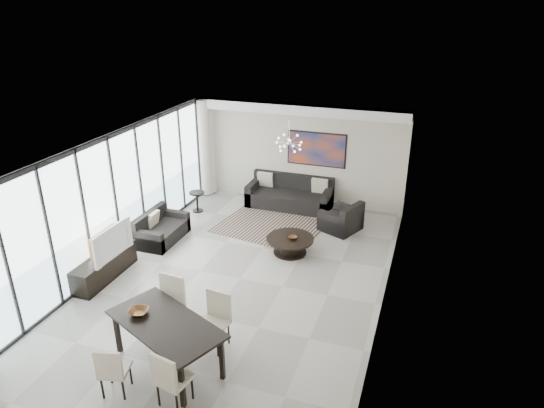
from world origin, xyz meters
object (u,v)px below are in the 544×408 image
at_px(sofa_main, 290,197).
at_px(television, 108,241).
at_px(dining_table, 166,327).
at_px(tv_console, 104,267).
at_px(coffee_table, 290,244).

distance_m(sofa_main, television, 5.54).
bearing_deg(television, dining_table, -126.42).
relative_size(tv_console, dining_table, 0.77).
height_order(tv_console, television, television).
relative_size(coffee_table, dining_table, 0.50).
xyz_separation_m(sofa_main, television, (-2.47, -4.92, 0.59)).
height_order(television, dining_table, television).
bearing_deg(coffee_table, dining_table, -100.36).
xyz_separation_m(coffee_table, dining_table, (-0.78, -4.24, 0.52)).
xyz_separation_m(coffee_table, tv_console, (-3.44, -2.33, 0.05)).
bearing_deg(sofa_main, tv_console, -117.88).
bearing_deg(television, sofa_main, -25.00).
bearing_deg(tv_console, coffee_table, 34.13).
distance_m(coffee_table, sofa_main, 2.76).
height_order(sofa_main, television, television).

